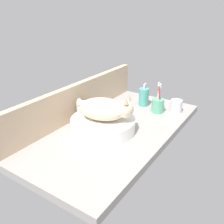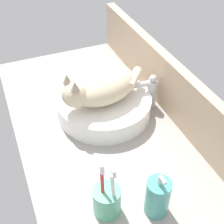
% 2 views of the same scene
% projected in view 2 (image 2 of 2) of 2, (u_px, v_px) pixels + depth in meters
% --- Properties ---
extents(ground_plane, '(1.12, 0.57, 0.04)m').
position_uv_depth(ground_plane, '(100.00, 130.00, 1.12)').
color(ground_plane, '#9E9993').
extents(backsplash_panel, '(1.12, 0.04, 0.20)m').
position_uv_depth(backsplash_panel, '(169.00, 85.00, 1.12)').
color(backsplash_panel, '#CCAD8C').
rests_on(backsplash_panel, ground_plane).
extents(sink_basin, '(0.34, 0.34, 0.07)m').
position_uv_depth(sink_basin, '(104.00, 105.00, 1.14)').
color(sink_basin, white).
rests_on(sink_basin, ground_plane).
extents(cat, '(0.23, 0.32, 0.14)m').
position_uv_depth(cat, '(101.00, 86.00, 1.07)').
color(cat, beige).
rests_on(cat, sink_basin).
extents(faucet, '(0.04, 0.12, 0.14)m').
position_uv_depth(faucet, '(149.00, 90.00, 1.15)').
color(faucet, silver).
rests_on(faucet, ground_plane).
extents(soap_dispenser, '(0.06, 0.06, 0.15)m').
position_uv_depth(soap_dispenser, '(158.00, 197.00, 0.81)').
color(soap_dispenser, teal).
rests_on(soap_dispenser, ground_plane).
extents(toothbrush_cup, '(0.07, 0.07, 0.19)m').
position_uv_depth(toothbrush_cup, '(107.00, 200.00, 0.82)').
color(toothbrush_cup, '#5BB28E').
rests_on(toothbrush_cup, ground_plane).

